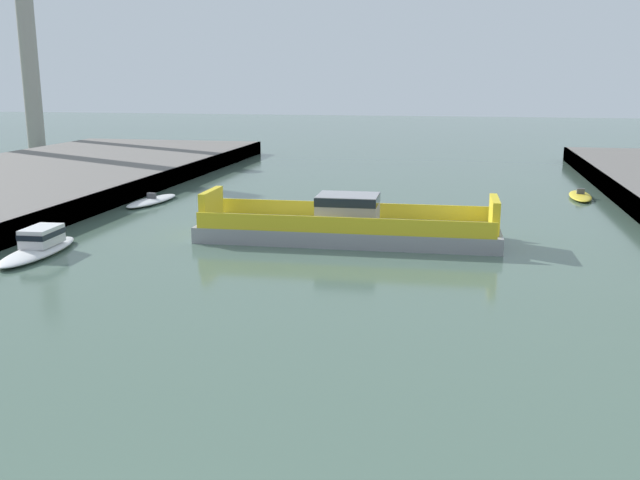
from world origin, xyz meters
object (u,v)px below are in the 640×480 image
Objects in this scene: moored_boat_near_left at (152,201)px; smokestack_distant_b at (28,50)px; chain_ferry at (348,226)px; moored_boat_mid_right at (40,245)px; moored_boat_far_right at (580,196)px.

moored_boat_near_left is 0.27× the size of smokestack_distant_b.
moored_boat_mid_right is at bearing -157.03° from chain_ferry.
moored_boat_mid_right is 1.27× the size of moored_boat_far_right.
smokestack_distant_b is at bearing 156.88° from moored_boat_far_right.
moored_boat_mid_right is at bearing -57.18° from smokestack_distant_b.
smokestack_distant_b reaches higher than moored_boat_mid_right.
moored_boat_near_left is 61.44m from smokestack_distant_b.
moored_boat_far_right is 0.23× the size of smokestack_distant_b.
chain_ferry is at bearing 22.97° from moored_boat_mid_right.
chain_ferry reaches higher than moored_boat_far_right.
moored_boat_far_right is at bearing -23.12° from smokestack_distant_b.
chain_ferry is 28.89m from moored_boat_far_right.
moored_boat_far_right is at bearing 49.03° from chain_ferry.
moored_boat_mid_right is 76.95m from smokestack_distant_b.
moored_boat_far_right is at bearing 38.22° from moored_boat_mid_right.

